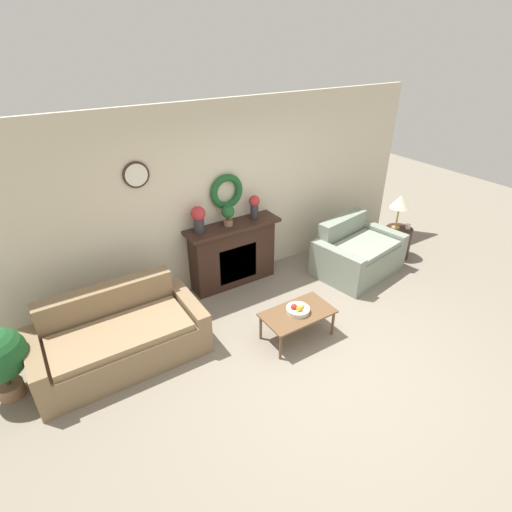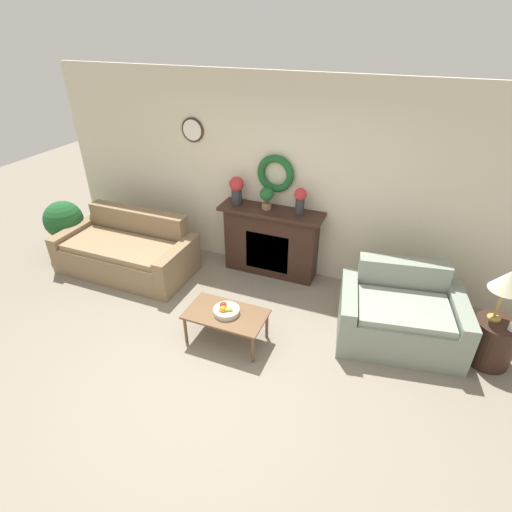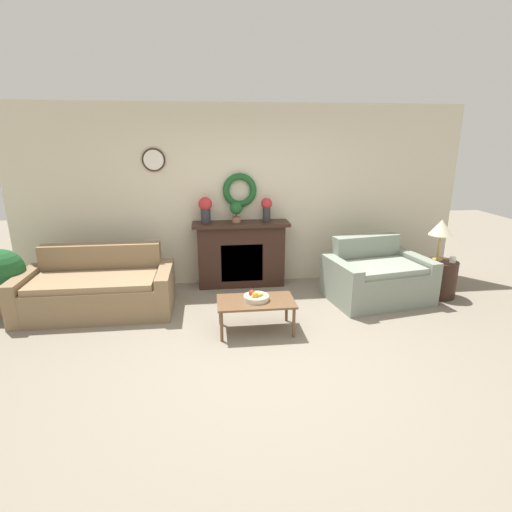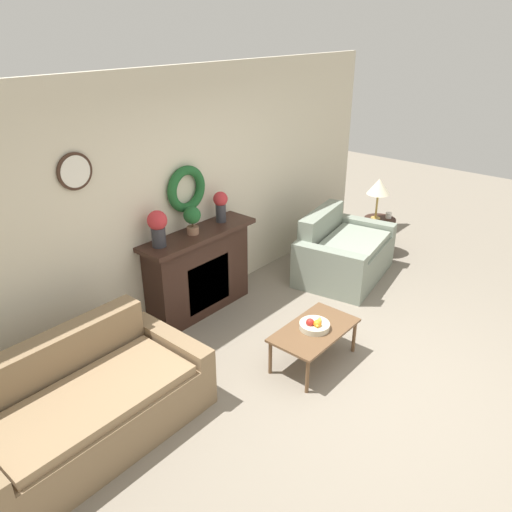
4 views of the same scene
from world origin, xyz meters
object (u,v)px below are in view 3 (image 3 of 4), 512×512
object	(u,v)px
coffee_table	(256,304)
side_table_by_loveseat	(440,279)
couch_left	(98,289)
mug	(453,260)
potted_plant_floor_by_couch	(1,274)
potted_plant_on_mantel	(236,210)
fruit_bowl	(255,297)
loveseat_right	(376,278)
fireplace	(241,254)
vase_on_mantel_left	(205,208)
table_lamp	(441,228)
vase_on_mantel_right	(267,208)

from	to	relation	value
coffee_table	side_table_by_loveseat	size ratio (longest dim) A/B	1.71
couch_left	coffee_table	distance (m)	2.17
mug	potted_plant_floor_by_couch	bearing A→B (deg)	178.05
side_table_by_loveseat	potted_plant_floor_by_couch	xyz separation A→B (m)	(-5.95, 0.13, 0.28)
side_table_by_loveseat	potted_plant_on_mantel	distance (m)	3.12
fruit_bowl	side_table_by_loveseat	world-z (taller)	side_table_by_loveseat
loveseat_right	potted_plant_on_mantel	xyz separation A→B (m)	(-1.92, 0.76, 0.87)
fireplace	coffee_table	distance (m)	1.57
vase_on_mantel_left	potted_plant_on_mantel	world-z (taller)	vase_on_mantel_left
fireplace	coffee_table	bearing A→B (deg)	-88.54
side_table_by_loveseat	table_lamp	bearing A→B (deg)	141.34
coffee_table	vase_on_mantel_right	world-z (taller)	vase_on_mantel_right
table_lamp	vase_on_mantel_right	xyz separation A→B (m)	(-2.36, 0.75, 0.21)
loveseat_right	vase_on_mantel_right	world-z (taller)	vase_on_mantel_right
vase_on_mantel_left	potted_plant_on_mantel	distance (m)	0.45
vase_on_mantel_left	potted_plant_floor_by_couch	distance (m)	2.79
fireplace	potted_plant_on_mantel	bearing A→B (deg)	-167.96
table_lamp	vase_on_mantel_left	bearing A→B (deg)	167.03
couch_left	table_lamp	bearing A→B (deg)	-0.47
table_lamp	potted_plant_on_mantel	bearing A→B (deg)	165.43
mug	vase_on_mantel_left	world-z (taller)	vase_on_mantel_left
vase_on_mantel_right	mug	bearing A→B (deg)	-19.18
fireplace	mug	bearing A→B (deg)	-16.66
side_table_by_loveseat	couch_left	bearing A→B (deg)	179.13
table_lamp	potted_plant_on_mantel	world-z (taller)	potted_plant_on_mantel
fireplace	potted_plant_on_mantel	world-z (taller)	potted_plant_on_mantel
coffee_table	mug	xyz separation A→B (m)	(2.87, 0.69, 0.22)
potted_plant_floor_by_couch	fireplace	bearing A→B (deg)	11.95
couch_left	potted_plant_floor_by_couch	bearing A→B (deg)	177.18
couch_left	coffee_table	bearing A→B (deg)	-23.00
fruit_bowl	potted_plant_on_mantel	distance (m)	1.72
fruit_bowl	side_table_by_loveseat	xyz separation A→B (m)	(2.77, 0.76, -0.17)
side_table_by_loveseat	vase_on_mantel_left	size ratio (longest dim) A/B	1.38
coffee_table	table_lamp	bearing A→B (deg)	16.71
fireplace	couch_left	distance (m)	2.09
potted_plant_on_mantel	couch_left	bearing A→B (deg)	-159.52
fireplace	mug	size ratio (longest dim) A/B	17.11
mug	potted_plant_floor_by_couch	xyz separation A→B (m)	(-6.05, 0.21, -0.03)
loveseat_right	table_lamp	bearing A→B (deg)	-8.01
fireplace	table_lamp	distance (m)	2.89
couch_left	vase_on_mantel_right	world-z (taller)	vase_on_mantel_right
coffee_table	potted_plant_on_mantel	distance (m)	1.76
side_table_by_loveseat	table_lamp	world-z (taller)	table_lamp
couch_left	loveseat_right	bearing A→B (deg)	-1.02
fireplace	loveseat_right	bearing A→B (deg)	-22.77
fireplace	table_lamp	bearing A→B (deg)	-15.19
fruit_bowl	couch_left	bearing A→B (deg)	157.23
vase_on_mantel_right	potted_plant_on_mantel	xyz separation A→B (m)	(-0.46, -0.02, -0.02)
coffee_table	couch_left	bearing A→B (deg)	157.14
vase_on_mantel_right	potted_plant_floor_by_couch	xyz separation A→B (m)	(-3.53, -0.67, -0.67)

